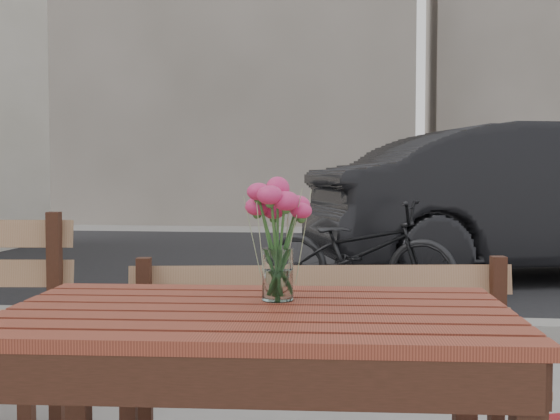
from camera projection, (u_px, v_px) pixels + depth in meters
The scene contains 7 objects.
street at pixel (362, 283), 6.77m from camera, with size 30.00×8.12×0.12m.
backdrop_buildings at pixel (373, 62), 15.81m from camera, with size 15.50×4.00×8.00m.
main_table at pixel (258, 359), 1.72m from camera, with size 1.27×0.79×0.76m.
main_bench at pixel (324, 351), 2.33m from camera, with size 1.37×0.59×0.82m.
main_vase at pixel (278, 224), 1.81m from camera, with size 0.17×0.17×0.32m.
parked_car at pixel (540, 202), 7.35m from camera, with size 1.66×4.77×1.57m, color black.
bicycle at pixel (357, 252), 5.87m from camera, with size 0.58×1.66×0.87m, color black.
Camera 1 is at (0.04, -1.71, 1.09)m, focal length 45.00 mm.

